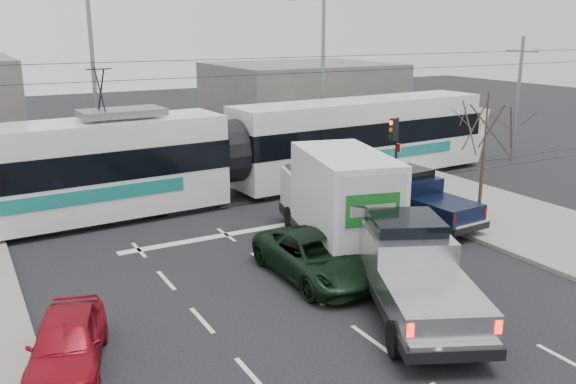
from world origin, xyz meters
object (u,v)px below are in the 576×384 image
box_truck (338,200)px  green_car (315,257)px  traffic_signal (395,141)px  navy_pickup (418,198)px  bare_tree (486,128)px  silver_pickup (412,268)px  street_lamp_near (320,73)px  street_lamp_far (90,79)px  tram (225,153)px  red_car (67,342)px

box_truck → green_car: (-2.07, -1.87, -1.06)m
traffic_signal → navy_pickup: 3.46m
bare_tree → silver_pickup: size_ratio=0.73×
traffic_signal → box_truck: size_ratio=0.49×
box_truck → navy_pickup: bearing=25.1°
street_lamp_near → silver_pickup: street_lamp_near is taller
street_lamp_far → silver_pickup: size_ratio=1.31×
traffic_signal → green_car: bearing=-143.1°
silver_pickup → box_truck: 5.03m
traffic_signal → bare_tree: bearing=-74.2°
green_car → bare_tree: bearing=10.6°
bare_tree → traffic_signal: bearing=105.8°
silver_pickup → green_car: size_ratio=1.40×
green_car → silver_pickup: bearing=-68.2°
silver_pickup → street_lamp_far: bearing=128.5°
street_lamp_near → street_lamp_far: 11.67m
traffic_signal → street_lamp_near: bearing=83.6°
street_lamp_far → tram: bearing=-51.2°
tram → street_lamp_far: bearing=125.7°
bare_tree → tram: (-7.35, 7.98, -1.68)m
green_car → street_lamp_near: bearing=58.1°
traffic_signal → navy_pickup: size_ratio=0.71×
tram → red_car: tram is taller
bare_tree → green_car: bearing=-169.7°
street_lamp_far → red_car: 17.85m
street_lamp_near → street_lamp_far: (-11.50, 2.00, 0.00)m
traffic_signal → tram: 7.41m
street_lamp_far → box_truck: bearing=-67.9°
traffic_signal → navy_pickup: (-0.99, -2.84, -1.71)m
street_lamp_near → street_lamp_far: same height
street_lamp_near → red_car: 22.07m
red_car → bare_tree: bearing=28.0°
navy_pickup → red_car: size_ratio=1.30×
tram → red_car: (-8.74, -11.22, -1.45)m
navy_pickup → bare_tree: bearing=-32.2°
silver_pickup → green_car: (-1.20, 3.05, -0.50)m
bare_tree → green_car: size_ratio=1.02×
bare_tree → traffic_signal: bare_tree is taller
street_lamp_far → red_car: size_ratio=2.32×
tram → navy_pickup: size_ratio=5.79×
bare_tree → street_lamp_near: size_ratio=0.56×
street_lamp_far → red_car: street_lamp_far is taller
navy_pickup → green_car: size_ratio=1.03×
traffic_signal → red_car: size_ratio=0.93×
street_lamp_near → traffic_signal: bearing=-96.4°
box_truck → street_lamp_far: bearing=126.3°
tram → navy_pickup: tram is taller
tram → green_car: 9.70m
navy_pickup → red_car: (-13.97, -4.40, -0.37)m
tram → box_truck: (0.91, -7.65, -0.37)m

